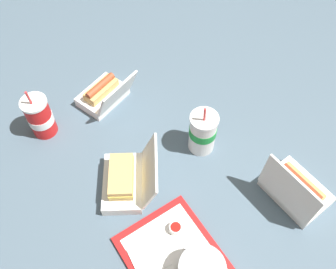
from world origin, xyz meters
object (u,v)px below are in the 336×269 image
ketchup_cup (176,228)px  food_tray (180,267)px  clamshell_hotdog_center (104,94)px  plastic_fork (193,252)px  clamshell_sandwich_right (125,180)px  soda_cup_center (40,117)px  clamshell_hotdog_corner (296,189)px  soda_cup_back (203,132)px

ketchup_cup → food_tray: bearing=-23.0°
clamshell_hotdog_center → plastic_fork: bearing=-1.0°
clamshell_sandwich_right → soda_cup_center: bearing=-155.5°
clamshell_hotdog_center → soda_cup_center: soda_cup_center is taller
plastic_fork → clamshell_hotdog_center: size_ratio=0.47×
clamshell_hotdog_corner → clamshell_hotdog_center: bearing=-150.9°
clamshell_sandwich_right → clamshell_hotdog_center: bearing=166.6°
ketchup_cup → clamshell_hotdog_corner: size_ratio=0.18×
ketchup_cup → clamshell_sandwich_right: (-0.22, -0.07, 0.02)m
food_tray → soda_cup_back: (-0.33, 0.28, 0.08)m
clamshell_hotdog_corner → clamshell_hotdog_center: (-0.67, -0.37, -0.00)m
food_tray → soda_cup_back: size_ratio=1.71×
clamshell_sandwich_right → soda_cup_back: 0.31m
food_tray → clamshell_sandwich_right: size_ratio=1.45×
soda_cup_back → clamshell_hotdog_center: bearing=-149.3°
clamshell_sandwich_right → food_tray: bearing=4.0°
ketchup_cup → clamshell_hotdog_center: size_ratio=0.17×
clamshell_hotdog_corner → soda_cup_center: (-0.65, -0.62, 0.04)m
clamshell_hotdog_center → ketchup_cup: bearing=-2.3°
plastic_fork → soda_cup_center: size_ratio=0.49×
plastic_fork → clamshell_hotdog_center: (-0.67, 0.01, 0.02)m
plastic_fork → clamshell_hotdog_center: bearing=147.6°
ketchup_cup → clamshell_sandwich_right: clamshell_sandwich_right is taller
plastic_fork → clamshell_sandwich_right: bearing=163.0°
clamshell_sandwich_right → soda_cup_back: size_ratio=1.18×
plastic_fork → clamshell_sandwich_right: size_ratio=0.41×
clamshell_hotdog_corner → ketchup_cup: bearing=-101.7°
soda_cup_center → ketchup_cup: bearing=21.7°
food_tray → soda_cup_back: bearing=139.7°
plastic_fork → clamshell_sandwich_right: 0.31m
clamshell_sandwich_right → plastic_fork: bearing=14.4°
food_tray → clamshell_hotdog_center: bearing=174.5°
food_tray → clamshell_hotdog_corner: size_ratio=1.76×
soda_cup_center → clamshell_sandwich_right: bearing=24.5°
ketchup_cup → clamshell_hotdog_corner: bearing=78.3°
food_tray → clamshell_hotdog_corner: 0.44m
clamshell_hotdog_corner → soda_cup_back: size_ratio=0.97×
food_tray → clamshell_hotdog_corner: clamshell_hotdog_corner is taller
clamshell_hotdog_center → soda_cup_back: soda_cup_back is taller
plastic_fork → soda_cup_center: soda_cup_center is taller
ketchup_cup → plastic_fork: bearing=8.2°
clamshell_hotdog_corner → clamshell_sandwich_right: clamshell_hotdog_corner is taller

